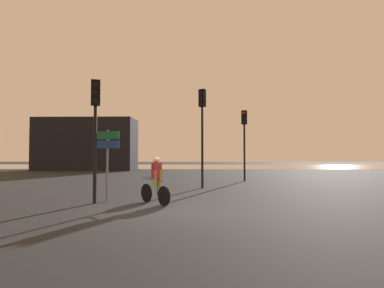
% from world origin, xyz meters
% --- Properties ---
extents(ground_plane, '(120.00, 120.00, 0.00)m').
position_xyz_m(ground_plane, '(0.00, 0.00, 0.00)').
color(ground_plane, black).
extents(water_strip, '(80.00, 16.00, 0.01)m').
position_xyz_m(water_strip, '(0.00, 33.32, 0.00)').
color(water_strip, gray).
rests_on(water_strip, ground).
extents(distant_building, '(10.51, 4.00, 5.62)m').
position_xyz_m(distant_building, '(-11.53, 23.32, 2.81)').
color(distant_building, black).
rests_on(distant_building, ground).
extents(traffic_light_near_left, '(0.38, 0.40, 4.35)m').
position_xyz_m(traffic_light_near_left, '(-2.82, 1.32, 3.03)').
color(traffic_light_near_left, black).
rests_on(traffic_light_near_left, ground).
extents(traffic_light_center, '(0.40, 0.42, 5.05)m').
position_xyz_m(traffic_light_center, '(0.99, 6.12, 3.47)').
color(traffic_light_center, black).
rests_on(traffic_light_center, ground).
extents(traffic_light_far_right, '(0.39, 0.41, 4.55)m').
position_xyz_m(traffic_light_far_right, '(3.74, 10.21, 3.16)').
color(traffic_light_far_right, black).
rests_on(traffic_light_far_right, ground).
extents(direction_sign_post, '(1.05, 0.39, 2.60)m').
position_xyz_m(direction_sign_post, '(-2.54, 1.74, 1.79)').
color(direction_sign_post, slate).
rests_on(direction_sign_post, ground).
extents(cyclist, '(1.20, 1.28, 1.62)m').
position_xyz_m(cyclist, '(-0.64, 1.13, 0.82)').
color(cyclist, black).
rests_on(cyclist, ground).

